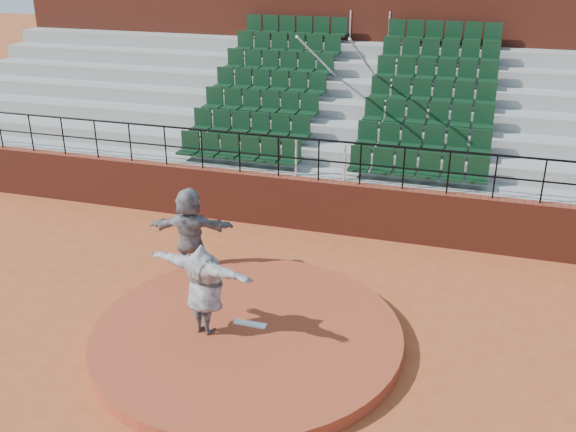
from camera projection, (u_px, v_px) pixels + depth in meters
The scene contains 9 objects.
ground at pixel (248, 341), 11.46m from camera, with size 90.00×90.00×0.00m, color #A74C25.
pitchers_mound at pixel (247, 335), 11.41m from camera, with size 5.50×5.50×0.25m, color #9C3D23.
pitching_rubber at pixel (250, 324), 11.49m from camera, with size 0.60×0.15×0.03m, color white.
boundary_wall at pixel (318, 205), 15.59m from camera, with size 24.00×0.30×1.30m, color maroon.
wall_railing at pixel (319, 151), 15.04m from camera, with size 24.04×0.05×1.03m.
seating_deck at pixel (350, 134), 18.48m from camera, with size 24.00×5.97×4.63m.
press_box_facade at pixel (377, 40), 21.11m from camera, with size 24.00×3.00×7.10m, color maroon.
pitcher at pixel (204, 289), 10.98m from camera, with size 2.08×0.57×1.69m, color black.
fielder at pixel (190, 231), 13.46m from camera, with size 1.79×0.57×1.93m, color black.
Camera 1 is at (3.49, -9.00, 6.61)m, focal length 40.00 mm.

